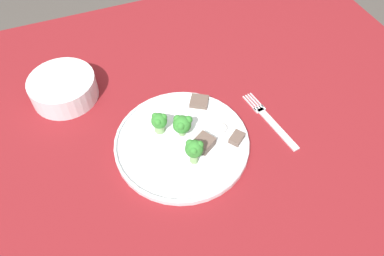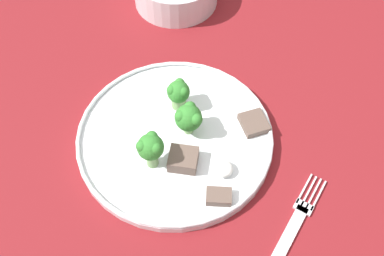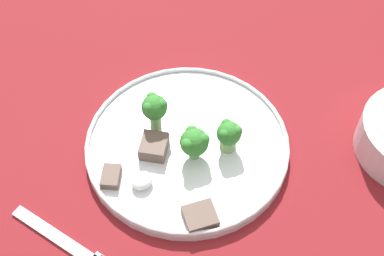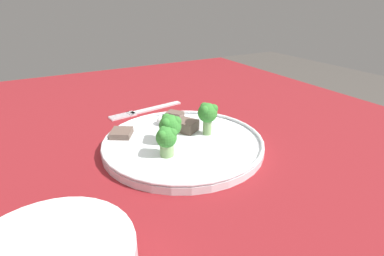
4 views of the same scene
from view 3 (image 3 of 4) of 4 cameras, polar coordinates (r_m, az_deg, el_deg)
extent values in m
cube|color=maroon|center=(0.73, -1.05, -4.41)|extent=(1.27, 1.06, 0.03)
cylinder|color=brown|center=(1.52, 0.55, 11.69)|extent=(0.06, 0.06, 0.73)
cylinder|color=white|center=(0.73, -0.51, -1.95)|extent=(0.28, 0.28, 0.01)
torus|color=white|center=(0.72, -0.52, -1.54)|extent=(0.28, 0.28, 0.01)
cube|color=silver|center=(0.69, -14.44, -11.06)|extent=(0.03, 0.13, 0.00)
cylinder|color=#7FA866|center=(0.72, 3.87, -1.60)|extent=(0.02, 0.02, 0.02)
sphere|color=#337F2D|center=(0.70, 3.96, -0.57)|extent=(0.03, 0.03, 0.03)
sphere|color=#337F2D|center=(0.69, 3.48, -0.70)|extent=(0.01, 0.01, 0.01)
sphere|color=#337F2D|center=(0.69, 4.80, -0.33)|extent=(0.01, 0.01, 0.01)
sphere|color=#337F2D|center=(0.70, 3.70, 0.41)|extent=(0.01, 0.01, 0.01)
cylinder|color=#7FA866|center=(0.71, 0.24, -2.55)|extent=(0.01, 0.01, 0.02)
sphere|color=#337F2D|center=(0.69, 0.24, -1.52)|extent=(0.04, 0.04, 0.04)
sphere|color=#337F2D|center=(0.68, -0.39, -1.68)|extent=(0.02, 0.02, 0.02)
sphere|color=#337F2D|center=(0.68, 1.19, -1.25)|extent=(0.02, 0.02, 0.02)
sphere|color=#337F2D|center=(0.69, -0.07, -0.37)|extent=(0.02, 0.02, 0.02)
cylinder|color=#7FA866|center=(0.73, -3.91, 0.89)|extent=(0.02, 0.02, 0.03)
sphere|color=#337F2D|center=(0.71, -4.03, 2.22)|extent=(0.04, 0.04, 0.04)
sphere|color=#337F2D|center=(0.70, -4.67, 2.13)|extent=(0.02, 0.02, 0.02)
sphere|color=#337F2D|center=(0.70, -3.23, 2.51)|extent=(0.02, 0.02, 0.02)
sphere|color=#337F2D|center=(0.71, -4.31, 3.25)|extent=(0.02, 0.02, 0.02)
cube|color=brown|center=(0.66, 0.87, -9.38)|extent=(0.05, 0.05, 0.01)
cube|color=brown|center=(0.71, -4.09, -1.96)|extent=(0.05, 0.05, 0.02)
cube|color=brown|center=(0.70, -8.64, -5.14)|extent=(0.04, 0.04, 0.01)
ellipsoid|color=white|center=(0.69, -5.38, -5.62)|extent=(0.03, 0.03, 0.02)
camera|label=1|loc=(0.85, -26.22, 51.61)|focal=35.00mm
camera|label=2|loc=(0.54, -50.38, 31.66)|focal=42.00mm
camera|label=4|loc=(0.81, 33.45, 18.39)|focal=28.00mm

